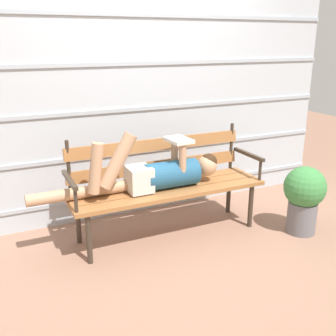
# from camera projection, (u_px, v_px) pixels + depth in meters

# --- Properties ---
(ground_plane) EXTENTS (12.00, 12.00, 0.00)m
(ground_plane) POSITION_uv_depth(u_px,v_px,m) (174.00, 240.00, 3.56)
(ground_plane) COLOR #936B56
(house_siding) EXTENTS (4.29, 0.08, 2.55)m
(house_siding) POSITION_uv_depth(u_px,v_px,m) (140.00, 86.00, 3.82)
(house_siding) COLOR #B2BCC6
(house_siding) RESTS_ON ground
(park_bench) EXTENTS (1.76, 0.50, 0.92)m
(park_bench) POSITION_uv_depth(u_px,v_px,m) (165.00, 180.00, 3.56)
(park_bench) COLOR #9E6638
(park_bench) RESTS_ON ground
(reclining_person) EXTENTS (1.68, 0.26, 0.56)m
(reclining_person) POSITION_uv_depth(u_px,v_px,m) (155.00, 173.00, 3.42)
(reclining_person) COLOR #23567A
(potted_plant) EXTENTS (0.38, 0.38, 0.63)m
(potted_plant) POSITION_uv_depth(u_px,v_px,m) (304.00, 196.00, 3.59)
(potted_plant) COLOR slate
(potted_plant) RESTS_ON ground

